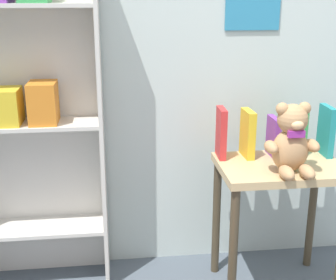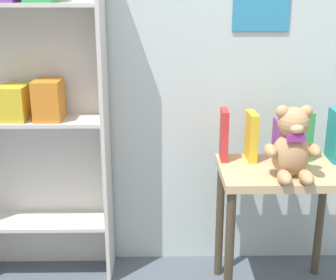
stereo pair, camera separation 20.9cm
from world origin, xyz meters
TOP-DOWN VIEW (x-y plane):
  - wall_back at (0.00, 1.32)m, footprint 4.80×0.07m
  - bookshelf_side at (-0.84, 1.19)m, footprint 0.69×0.24m
  - display_table at (0.30, 0.95)m, footprint 0.57×0.40m
  - teddy_bear at (0.31, 0.86)m, footprint 0.24×0.22m
  - book_standing_red at (0.05, 1.08)m, footprint 0.04×0.13m
  - book_standing_yellow at (0.18, 1.08)m, footprint 0.04×0.14m
  - book_standing_purple at (0.30, 1.08)m, footprint 0.03×0.13m
  - book_standing_green at (0.43, 1.09)m, footprint 0.05×0.11m
  - book_standing_teal at (0.56, 1.06)m, footprint 0.03×0.15m

SIDE VIEW (x-z plane):
  - display_table at x=0.30m, z-range 0.20..0.85m
  - book_standing_purple at x=0.30m, z-range 0.65..0.84m
  - book_standing_yellow at x=0.18m, z-range 0.65..0.88m
  - book_standing_green at x=0.43m, z-range 0.65..0.88m
  - book_standing_red at x=0.05m, z-range 0.65..0.89m
  - book_standing_teal at x=0.56m, z-range 0.65..0.89m
  - teddy_bear at x=0.31m, z-range 0.64..0.95m
  - bookshelf_side at x=-0.84m, z-range 0.08..1.72m
  - wall_back at x=0.00m, z-range 0.00..2.50m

